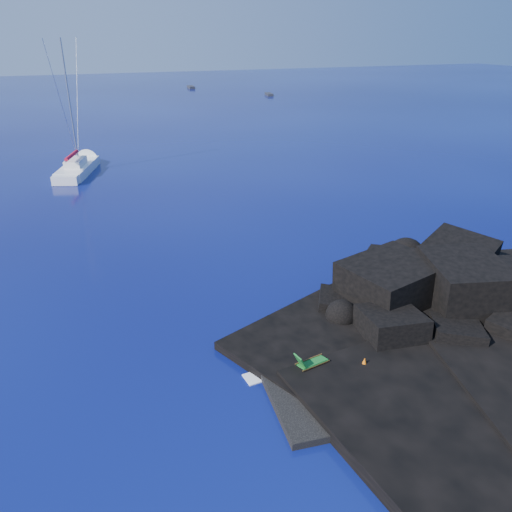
{
  "coord_description": "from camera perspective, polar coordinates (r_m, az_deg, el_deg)",
  "views": [
    {
      "loc": [
        -6.69,
        -15.22,
        15.06
      ],
      "look_at": [
        3.8,
        11.77,
        2.0
      ],
      "focal_mm": 35.0,
      "sensor_mm": 36.0,
      "label": 1
    }
  ],
  "objects": [
    {
      "name": "headland",
      "position": [
        30.76,
        22.65,
        -7.12
      ],
      "size": [
        24.0,
        24.0,
        3.6
      ],
      "primitive_type": null,
      "color": "black",
      "rests_on": "ground"
    },
    {
      "name": "sunbather",
      "position": [
        24.35,
        8.81,
        -12.76
      ],
      "size": [
        1.62,
        0.68,
        0.21
      ],
      "primitive_type": null,
      "rotation": [
        0.0,
        0.0,
        -0.19
      ],
      "color": "tan",
      "rests_on": "towel"
    },
    {
      "name": "deck_chair",
      "position": [
        24.25,
        6.5,
        -11.57
      ],
      "size": [
        1.76,
        1.0,
        1.14
      ],
      "primitive_type": null,
      "rotation": [
        0.0,
        0.0,
        0.18
      ],
      "color": "#166523",
      "rests_on": "beach"
    },
    {
      "name": "beach",
      "position": [
        24.47,
        11.52,
        -14.28
      ],
      "size": [
        9.08,
        6.86,
        0.7
      ],
      "primitive_type": "cube",
      "rotation": [
        0.0,
        0.0,
        -0.1
      ],
      "color": "black",
      "rests_on": "ground"
    },
    {
      "name": "towel",
      "position": [
        24.43,
        8.79,
        -13.0
      ],
      "size": [
        2.06,
        1.26,
        0.05
      ],
      "primitive_type": "cube",
      "rotation": [
        0.0,
        0.0,
        -0.19
      ],
      "color": "white",
      "rests_on": "beach"
    },
    {
      "name": "sailboat",
      "position": [
        62.48,
        -19.62,
        8.94
      ],
      "size": [
        7.11,
        14.15,
        14.6
      ],
      "primitive_type": null,
      "rotation": [
        0.0,
        0.0,
        -0.32
      ],
      "color": "white",
      "rests_on": "ground"
    },
    {
      "name": "distant_boat_b",
      "position": [
        134.9,
        1.49,
        17.86
      ],
      "size": [
        2.16,
        4.64,
        0.59
      ],
      "primitive_type": "cube",
      "rotation": [
        0.0,
        0.0,
        -0.18
      ],
      "color": "#25252A",
      "rests_on": "ground"
    },
    {
      "name": "surf_foam",
      "position": [
        27.79,
        7.47,
        -8.77
      ],
      "size": [
        10.0,
        8.0,
        0.06
      ],
      "primitive_type": null,
      "color": "white",
      "rests_on": "ground"
    },
    {
      "name": "ground",
      "position": [
        22.43,
        1.94,
        -17.91
      ],
      "size": [
        400.0,
        400.0,
        0.0
      ],
      "primitive_type": "plane",
      "color": "#04043C",
      "rests_on": "ground"
    },
    {
      "name": "distant_boat_a",
      "position": [
        154.01,
        -7.44,
        18.48
      ],
      "size": [
        1.85,
        4.98,
        0.65
      ],
      "primitive_type": "cube",
      "rotation": [
        0.0,
        0.0,
        -0.07
      ],
      "color": "#27272C",
      "rests_on": "ground"
    },
    {
      "name": "marker_cone",
      "position": [
        24.82,
        12.27,
        -11.87
      ],
      "size": [
        0.5,
        0.5,
        0.59
      ],
      "primitive_type": "cone",
      "rotation": [
        0.0,
        0.0,
        -0.38
      ],
      "color": "orange",
      "rests_on": "beach"
    }
  ]
}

